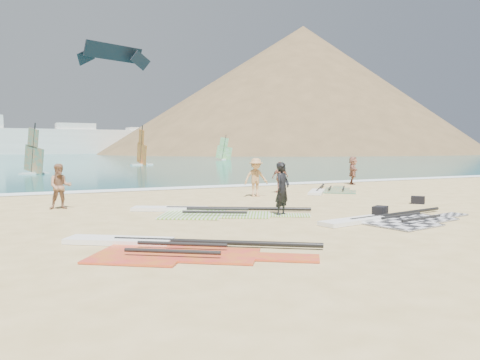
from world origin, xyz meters
name	(u,v)px	position (x,y,z in m)	size (l,w,h in m)	color
ground	(324,219)	(0.00, 0.00, 0.00)	(300.00, 300.00, 0.00)	#D3B87C
sea	(47,155)	(0.00, 132.00, 0.00)	(300.00, 240.00, 0.06)	#0B3F50
surf_line	(189,188)	(0.00, 12.30, 0.00)	(300.00, 1.20, 0.04)	white
headland_main	(302,154)	(85.00, 130.00, 0.00)	(143.00, 143.00, 45.00)	brown
headland_minor	(360,153)	(120.00, 140.00, 0.00)	(70.00, 70.00, 28.00)	brown
rig_grey	(390,220)	(1.49, -1.23, 0.05)	(5.63, 2.63, 0.20)	#232325
rig_green	(203,212)	(-2.86, 2.93, 0.05)	(5.62, 4.49, 0.20)	#60A81B
rig_orange	(328,190)	(5.66, 7.46, 0.05)	(4.64, 4.56, 0.20)	orange
rig_red	(162,248)	(-5.74, -1.97, 0.05)	(5.10, 4.57, 0.20)	red
gear_bag_near	(380,211)	(2.02, -0.24, 0.16)	(0.52, 0.38, 0.33)	black
gear_bag_far	(418,200)	(5.73, 1.69, 0.15)	(0.50, 0.35, 0.30)	black
person_wetsuit	(282,189)	(-0.78, 1.20, 0.87)	(0.64, 0.42, 1.74)	black
beachgoer_left	(60,186)	(-7.10, 6.18, 0.82)	(0.80, 0.62, 1.64)	#98694C
beachgoer_mid	(256,177)	(1.24, 6.87, 0.87)	(1.13, 0.65, 1.74)	tan
beachgoer_back	(280,177)	(3.15, 7.94, 0.76)	(0.89, 0.37, 1.52)	#B06E5E
beachgoer_right	(353,170)	(9.73, 10.50, 0.84)	(1.56, 0.50, 1.69)	#A36752
windsurfer_left	(34,159)	(-7.10, 29.82, 1.25)	(2.34, 2.48, 4.24)	white
windsurfer_centre	(142,154)	(5.70, 45.59, 1.40)	(2.80, 3.32, 4.98)	white
windsurfer_right	(224,153)	(24.48, 62.82, 1.29)	(2.70, 2.48, 4.42)	white
kitesurf_kite	(114,54)	(2.14, 43.57, 12.89)	(8.08, 3.50, 2.67)	black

